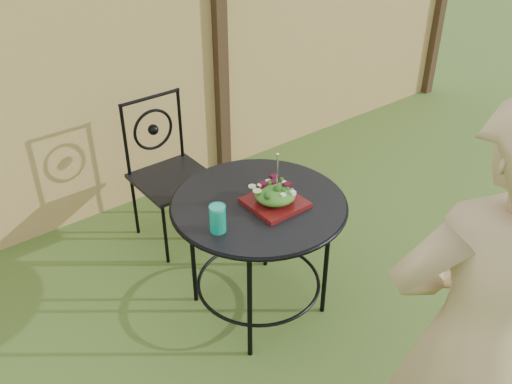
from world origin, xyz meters
TOP-DOWN VIEW (x-y plane):
  - fence at (-0.00, 2.19)m, footprint 8.00×0.12m
  - patio_table at (0.54, 0.73)m, footprint 0.92×0.92m
  - patio_chair at (0.53, 1.65)m, footprint 0.46×0.46m
  - diner at (0.42, -0.60)m, footprint 0.79×0.75m
  - salad_plate at (0.59, 0.66)m, footprint 0.27×0.27m
  - salad at (0.59, 0.66)m, footprint 0.21×0.21m
  - fork at (0.60, 0.66)m, footprint 0.01×0.01m
  - drinking_glass at (0.24, 0.65)m, footprint 0.08×0.08m

SIDE VIEW (x-z plane):
  - patio_chair at x=0.53m, z-range 0.03..0.98m
  - patio_table at x=0.54m, z-range 0.22..0.95m
  - salad_plate at x=0.59m, z-range 0.72..0.75m
  - salad at x=0.59m, z-range 0.75..0.83m
  - drinking_glass at x=0.24m, z-range 0.72..0.86m
  - diner at x=0.42m, z-range 0.00..1.82m
  - fork at x=0.60m, z-range 0.83..1.01m
  - fence at x=0.00m, z-range 0.00..1.90m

